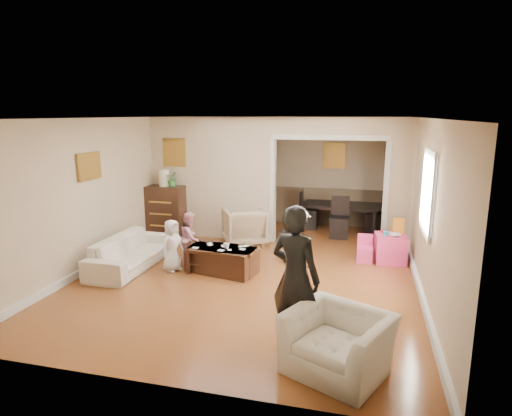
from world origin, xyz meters
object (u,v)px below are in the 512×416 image
(armchair_front, at_px, (338,343))
(table_lamp, at_px, (164,178))
(child_kneel_b, at_px, (190,238))
(dresser, at_px, (166,212))
(armchair_back, at_px, (244,226))
(child_kneel_a, at_px, (172,246))
(play_table, at_px, (390,248))
(cyan_cup, at_px, (386,233))
(coffee_table, at_px, (222,260))
(child_toddler, at_px, (290,239))
(adult_person, at_px, (295,278))
(coffee_cup, at_px, (227,246))
(dining_table, at_px, (341,217))
(sofa, at_px, (131,252))

(armchair_front, distance_m, table_lamp, 5.98)
(child_kneel_b, bearing_deg, dresser, 30.88)
(armchair_back, relative_size, child_kneel_a, 0.92)
(play_table, bearing_deg, child_kneel_a, -159.16)
(armchair_back, bearing_deg, cyan_cup, 140.43)
(play_table, xyz_separation_m, child_kneel_b, (-3.52, -0.95, 0.22))
(cyan_cup, height_order, child_kneel_b, child_kneel_b)
(coffee_table, xyz_separation_m, play_table, (2.82, 1.25, 0.04))
(child_toddler, bearing_deg, coffee_table, 7.63)
(play_table, xyz_separation_m, adult_person, (-1.22, -3.38, 0.59))
(dresser, xyz_separation_m, coffee_cup, (2.00, -1.84, -0.08))
(armchair_front, relative_size, adult_person, 0.59)
(table_lamp, xyz_separation_m, dining_table, (3.70, 1.53, -1.01))
(table_lamp, distance_m, adult_person, 5.27)
(play_table, relative_size, adult_person, 0.32)
(coffee_cup, distance_m, child_kneel_a, 0.96)
(cyan_cup, height_order, child_kneel_a, child_kneel_a)
(armchair_back, distance_m, child_kneel_b, 1.53)
(sofa, height_order, cyan_cup, cyan_cup)
(play_table, relative_size, child_kneel_a, 0.59)
(child_kneel_a, bearing_deg, dining_table, -15.28)
(coffee_cup, bearing_deg, adult_person, -54.27)
(table_lamp, bearing_deg, coffee_table, -43.33)
(child_kneel_b, bearing_deg, child_kneel_a, 153.66)
(armchair_back, relative_size, cyan_cup, 10.44)
(coffee_table, bearing_deg, child_toddler, 35.54)
(coffee_table, height_order, coffee_cup, coffee_cup)
(cyan_cup, bearing_deg, child_kneel_a, -159.32)
(play_table, bearing_deg, sofa, -162.48)
(table_lamp, distance_m, cyan_cup, 4.71)
(dining_table, xyz_separation_m, child_kneel_a, (-2.65, -3.47, 0.14))
(coffee_cup, xyz_separation_m, dining_table, (1.70, 3.37, -0.18))
(armchair_front, height_order, child_kneel_a, child_kneel_a)
(coffee_table, relative_size, child_kneel_a, 1.29)
(table_lamp, bearing_deg, dresser, 0.00)
(cyan_cup, xyz_separation_m, dining_table, (-0.91, 2.13, -0.24))
(coffee_cup, height_order, adult_person, adult_person)
(armchair_front, xyz_separation_m, coffee_cup, (-2.02, 2.48, 0.16))
(dresser, relative_size, cyan_cup, 14.23)
(child_kneel_a, bearing_deg, coffee_cup, -61.90)
(child_kneel_b, relative_size, child_toddler, 1.06)
(table_lamp, xyz_separation_m, child_kneel_b, (1.20, -1.49, -0.84))
(child_toddler, bearing_deg, sofa, -9.20)
(sofa, distance_m, dining_table, 4.90)
(adult_person, distance_m, child_kneel_a, 3.17)
(coffee_cup, distance_m, child_toddler, 1.24)
(adult_person, relative_size, child_kneel_b, 1.79)
(coffee_table, distance_m, coffee_cup, 0.29)
(dining_table, xyz_separation_m, adult_person, (-0.21, -5.45, 0.54))
(coffee_cup, relative_size, child_kneel_b, 0.11)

